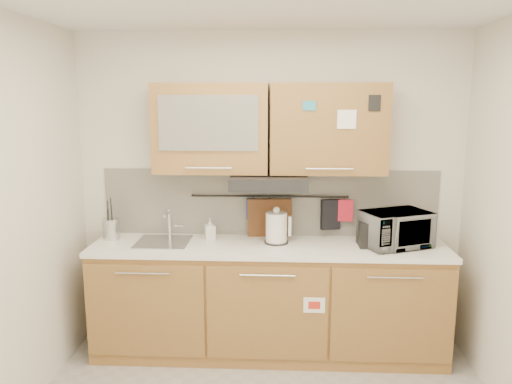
# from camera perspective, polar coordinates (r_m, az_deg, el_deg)

# --- Properties ---
(wall_back) EXTENTS (3.20, 0.00, 3.20)m
(wall_back) POSITION_cam_1_polar(r_m,az_deg,el_deg) (4.20, 1.57, 0.17)
(wall_back) COLOR silver
(wall_back) RESTS_ON ground
(base_cabinet) EXTENTS (2.80, 0.64, 0.88)m
(base_cabinet) POSITION_cam_1_polar(r_m,az_deg,el_deg) (4.17, 1.40, -12.80)
(base_cabinet) COLOR #AD7A3D
(base_cabinet) RESTS_ON floor
(countertop) EXTENTS (2.82, 0.62, 0.04)m
(countertop) POSITION_cam_1_polar(r_m,az_deg,el_deg) (3.99, 1.44, -6.29)
(countertop) COLOR white
(countertop) RESTS_ON base_cabinet
(backsplash) EXTENTS (2.80, 0.02, 0.56)m
(backsplash) POSITION_cam_1_polar(r_m,az_deg,el_deg) (4.21, 1.56, -1.19)
(backsplash) COLOR silver
(backsplash) RESTS_ON countertop
(upper_cabinets) EXTENTS (1.82, 0.37, 0.70)m
(upper_cabinets) POSITION_cam_1_polar(r_m,az_deg,el_deg) (3.96, 1.48, 7.28)
(upper_cabinets) COLOR #AD7A3D
(upper_cabinets) RESTS_ON wall_back
(range_hood) EXTENTS (0.60, 0.46, 0.10)m
(range_hood) POSITION_cam_1_polar(r_m,az_deg,el_deg) (3.93, 1.49, 1.23)
(range_hood) COLOR black
(range_hood) RESTS_ON upper_cabinets
(sink) EXTENTS (0.42, 0.40, 0.26)m
(sink) POSITION_cam_1_polar(r_m,az_deg,el_deg) (4.11, -10.52, -5.62)
(sink) COLOR silver
(sink) RESTS_ON countertop
(utensil_rail) EXTENTS (1.30, 0.02, 0.02)m
(utensil_rail) POSITION_cam_1_polar(r_m,az_deg,el_deg) (4.16, 1.55, -0.49)
(utensil_rail) COLOR black
(utensil_rail) RESTS_ON backsplash
(utensil_crock) EXTENTS (0.15, 0.15, 0.34)m
(utensil_crock) POSITION_cam_1_polar(r_m,az_deg,el_deg) (4.29, -16.22, -4.03)
(utensil_crock) COLOR silver
(utensil_crock) RESTS_ON countertop
(kettle) EXTENTS (0.22, 0.20, 0.30)m
(kettle) POSITION_cam_1_polar(r_m,az_deg,el_deg) (4.00, 2.36, -4.18)
(kettle) COLOR white
(kettle) RESTS_ON countertop
(toaster) EXTENTS (0.27, 0.16, 0.20)m
(toaster) POSITION_cam_1_polar(r_m,az_deg,el_deg) (4.01, 13.57, -4.70)
(toaster) COLOR black
(toaster) RESTS_ON countertop
(microwave) EXTENTS (0.60, 0.51, 0.28)m
(microwave) POSITION_cam_1_polar(r_m,az_deg,el_deg) (4.05, 15.66, -4.09)
(microwave) COLOR #999999
(microwave) RESTS_ON countertop
(soap_bottle) EXTENTS (0.10, 0.10, 0.18)m
(soap_bottle) POSITION_cam_1_polar(r_m,az_deg,el_deg) (4.12, -5.27, -4.20)
(soap_bottle) COLOR #999999
(soap_bottle) RESTS_ON countertop
(cutting_board) EXTENTS (0.37, 0.06, 0.45)m
(cutting_board) POSITION_cam_1_polar(r_m,az_deg,el_deg) (4.20, 1.54, -3.84)
(cutting_board) COLOR brown
(cutting_board) RESTS_ON utensil_rail
(oven_mitt) EXTENTS (0.11, 0.04, 0.18)m
(oven_mitt) POSITION_cam_1_polar(r_m,az_deg,el_deg) (4.17, -0.35, -1.98)
(oven_mitt) COLOR #203B93
(oven_mitt) RESTS_ON utensil_rail
(dark_pouch) EXTENTS (0.17, 0.09, 0.25)m
(dark_pouch) POSITION_cam_1_polar(r_m,az_deg,el_deg) (4.20, 8.52, -2.55)
(dark_pouch) COLOR black
(dark_pouch) RESTS_ON utensil_rail
(pot_holder) EXTENTS (0.15, 0.03, 0.18)m
(pot_holder) POSITION_cam_1_polar(r_m,az_deg,el_deg) (4.20, 10.03, -2.09)
(pot_holder) COLOR red
(pot_holder) RESTS_ON utensil_rail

